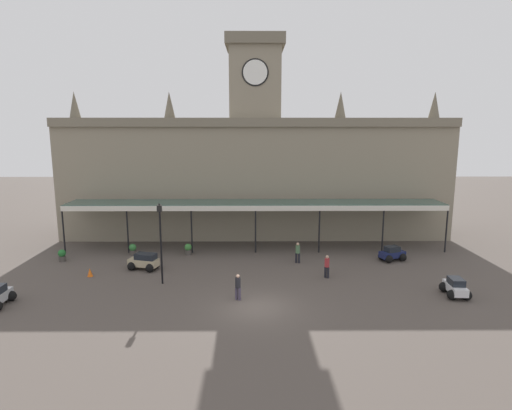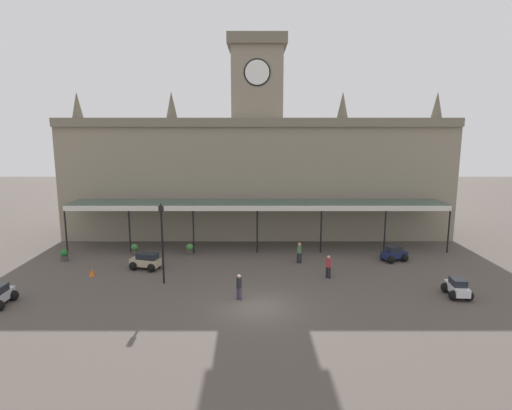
{
  "view_description": "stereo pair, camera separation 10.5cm",
  "coord_description": "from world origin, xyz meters",
  "px_view_note": "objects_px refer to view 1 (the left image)",
  "views": [
    {
      "loc": [
        -0.21,
        -23.6,
        10.5
      ],
      "look_at": [
        0.0,
        5.76,
        5.18
      ],
      "focal_mm": 29.43,
      "sensor_mm": 36.0,
      "label": 1
    },
    {
      "loc": [
        -0.11,
        -23.6,
        10.5
      ],
      "look_at": [
        0.0,
        5.76,
        5.18
      ],
      "focal_mm": 29.43,
      "sensor_mm": 36.0,
      "label": 2
    }
  ],
  "objects_px": {
    "traffic_cone": "(90,272)",
    "pedestrian_beside_cars": "(298,252)",
    "planter_near_kerb": "(62,255)",
    "pedestrian_crossing_forecourt": "(327,266)",
    "car_navy_sedan": "(392,255)",
    "planter_by_canopy": "(133,249)",
    "car_beige_estate": "(144,262)",
    "car_white_sedan": "(455,288)",
    "pedestrian_near_entrance": "(238,286)",
    "planter_forecourt_centre": "(188,249)",
    "victorian_lamppost": "(161,235)"
  },
  "relations": [
    {
      "from": "traffic_cone",
      "to": "pedestrian_beside_cars",
      "type": "bearing_deg",
      "value": 11.1
    },
    {
      "from": "traffic_cone",
      "to": "planter_near_kerb",
      "type": "height_order",
      "value": "planter_near_kerb"
    },
    {
      "from": "traffic_cone",
      "to": "planter_near_kerb",
      "type": "distance_m",
      "value": 5.1
    },
    {
      "from": "pedestrian_crossing_forecourt",
      "to": "car_navy_sedan",
      "type": "bearing_deg",
      "value": 33.48
    },
    {
      "from": "car_navy_sedan",
      "to": "planter_near_kerb",
      "type": "xyz_separation_m",
      "value": [
        -26.7,
        0.03,
        -0.01
      ]
    },
    {
      "from": "pedestrian_beside_cars",
      "to": "pedestrian_crossing_forecourt",
      "type": "bearing_deg",
      "value": -63.12
    },
    {
      "from": "traffic_cone",
      "to": "planter_by_canopy",
      "type": "distance_m",
      "value": 5.5
    },
    {
      "from": "car_beige_estate",
      "to": "car_white_sedan",
      "type": "xyz_separation_m",
      "value": [
        21.19,
        -5.28,
        -0.06
      ]
    },
    {
      "from": "pedestrian_near_entrance",
      "to": "traffic_cone",
      "type": "distance_m",
      "value": 11.71
    },
    {
      "from": "pedestrian_crossing_forecourt",
      "to": "planter_forecourt_centre",
      "type": "relative_size",
      "value": 1.74
    },
    {
      "from": "pedestrian_crossing_forecourt",
      "to": "planter_by_canopy",
      "type": "distance_m",
      "value": 16.47
    },
    {
      "from": "car_beige_estate",
      "to": "victorian_lamppost",
      "type": "distance_m",
      "value": 4.6
    },
    {
      "from": "traffic_cone",
      "to": "planter_by_canopy",
      "type": "relative_size",
      "value": 0.63
    },
    {
      "from": "pedestrian_beside_cars",
      "to": "traffic_cone",
      "type": "xyz_separation_m",
      "value": [
        -15.36,
        -3.01,
        -0.61
      ]
    },
    {
      "from": "traffic_cone",
      "to": "planter_by_canopy",
      "type": "bearing_deg",
      "value": 72.83
    },
    {
      "from": "car_beige_estate",
      "to": "planter_near_kerb",
      "type": "bearing_deg",
      "value": 163.78
    },
    {
      "from": "pedestrian_beside_cars",
      "to": "planter_by_canopy",
      "type": "xyz_separation_m",
      "value": [
        -13.73,
        2.24,
        -0.42
      ]
    },
    {
      "from": "car_beige_estate",
      "to": "pedestrian_crossing_forecourt",
      "type": "bearing_deg",
      "value": -8.09
    },
    {
      "from": "car_beige_estate",
      "to": "pedestrian_crossing_forecourt",
      "type": "xyz_separation_m",
      "value": [
        13.55,
        -1.93,
        0.34
      ]
    },
    {
      "from": "car_beige_estate",
      "to": "traffic_cone",
      "type": "bearing_deg",
      "value": -156.69
    },
    {
      "from": "pedestrian_beside_cars",
      "to": "planter_by_canopy",
      "type": "bearing_deg",
      "value": 170.75
    },
    {
      "from": "pedestrian_near_entrance",
      "to": "planter_near_kerb",
      "type": "distance_m",
      "value": 16.5
    },
    {
      "from": "planter_forecourt_centre",
      "to": "car_white_sedan",
      "type": "bearing_deg",
      "value": -26.15
    },
    {
      "from": "traffic_cone",
      "to": "car_navy_sedan",
      "type": "bearing_deg",
      "value": 8.79
    },
    {
      "from": "car_white_sedan",
      "to": "pedestrian_near_entrance",
      "type": "distance_m",
      "value": 13.88
    },
    {
      "from": "planter_near_kerb",
      "to": "car_navy_sedan",
      "type": "bearing_deg",
      "value": -0.07
    },
    {
      "from": "victorian_lamppost",
      "to": "car_navy_sedan",
      "type": "bearing_deg",
      "value": 15.97
    },
    {
      "from": "car_navy_sedan",
      "to": "pedestrian_near_entrance",
      "type": "distance_m",
      "value": 14.56
    },
    {
      "from": "pedestrian_crossing_forecourt",
      "to": "victorian_lamppost",
      "type": "xyz_separation_m",
      "value": [
        -11.54,
        -1.05,
        2.54
      ]
    },
    {
      "from": "pedestrian_crossing_forecourt",
      "to": "planter_near_kerb",
      "type": "xyz_separation_m",
      "value": [
        -20.7,
        4.0,
        -0.42
      ]
    },
    {
      "from": "planter_by_canopy",
      "to": "pedestrian_crossing_forecourt",
      "type": "bearing_deg",
      "value": -20.08
    },
    {
      "from": "pedestrian_beside_cars",
      "to": "planter_near_kerb",
      "type": "height_order",
      "value": "pedestrian_beside_cars"
    },
    {
      "from": "planter_forecourt_centre",
      "to": "pedestrian_crossing_forecourt",
      "type": "bearing_deg",
      "value": -27.84
    },
    {
      "from": "car_navy_sedan",
      "to": "planter_by_canopy",
      "type": "height_order",
      "value": "car_navy_sedan"
    },
    {
      "from": "pedestrian_near_entrance",
      "to": "traffic_cone",
      "type": "xyz_separation_m",
      "value": [
        -10.87,
        4.32,
        -0.61
      ]
    },
    {
      "from": "pedestrian_near_entrance",
      "to": "planter_near_kerb",
      "type": "xyz_separation_m",
      "value": [
        -14.48,
        7.92,
        -0.42
      ]
    },
    {
      "from": "pedestrian_beside_cars",
      "to": "planter_forecourt_centre",
      "type": "xyz_separation_m",
      "value": [
        -9.05,
        2.28,
        -0.42
      ]
    },
    {
      "from": "pedestrian_beside_cars",
      "to": "planter_near_kerb",
      "type": "bearing_deg",
      "value": 178.22
    },
    {
      "from": "car_beige_estate",
      "to": "pedestrian_beside_cars",
      "type": "distance_m",
      "value": 11.92
    },
    {
      "from": "car_navy_sedan",
      "to": "car_white_sedan",
      "type": "bearing_deg",
      "value": -77.43
    },
    {
      "from": "planter_by_canopy",
      "to": "car_navy_sedan",
      "type": "bearing_deg",
      "value": -4.47
    },
    {
      "from": "victorian_lamppost",
      "to": "planter_forecourt_centre",
      "type": "bearing_deg",
      "value": 83.6
    },
    {
      "from": "traffic_cone",
      "to": "planter_forecourt_centre",
      "type": "bearing_deg",
      "value": 40.03
    },
    {
      "from": "pedestrian_beside_cars",
      "to": "planter_near_kerb",
      "type": "distance_m",
      "value": 18.98
    },
    {
      "from": "car_beige_estate",
      "to": "traffic_cone",
      "type": "relative_size",
      "value": 3.99
    },
    {
      "from": "car_white_sedan",
      "to": "traffic_cone",
      "type": "distance_m",
      "value": 25.01
    },
    {
      "from": "car_navy_sedan",
      "to": "pedestrian_beside_cars",
      "type": "height_order",
      "value": "pedestrian_beside_cars"
    },
    {
      "from": "car_beige_estate",
      "to": "car_white_sedan",
      "type": "bearing_deg",
      "value": -13.98
    },
    {
      "from": "car_beige_estate",
      "to": "planter_near_kerb",
      "type": "relative_size",
      "value": 2.51
    },
    {
      "from": "planter_forecourt_centre",
      "to": "planter_by_canopy",
      "type": "relative_size",
      "value": 1.0
    }
  ]
}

